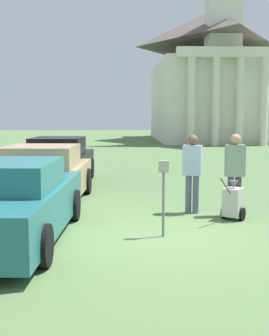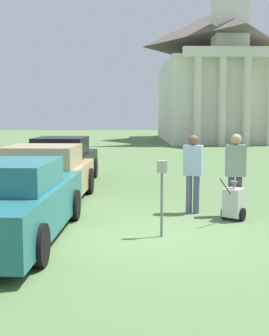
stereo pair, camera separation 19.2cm
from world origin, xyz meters
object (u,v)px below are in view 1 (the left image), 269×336
Objects in this scene: parked_car_teal at (12,203)px; person_worker at (192,168)px; equipment_cart at (233,202)px; parking_meter at (164,184)px; parked_car_black at (59,162)px; church at (208,71)px; person_supervisor at (235,169)px; parked_car_tan at (43,177)px.

parked_car_teal is 2.84× the size of person_worker.
parking_meter is at bearing -106.13° from equipment_cart.
church is (9.85, 25.96, 5.33)m from parked_car_black.
parked_car_black is at bearing -48.27° from person_supervisor.
church is (7.12, 32.70, 5.05)m from parking_meter.
parked_car_tan reaches higher than parking_meter.
person_worker is (3.60, 2.19, 0.36)m from parked_car_teal.
parked_car_black is 7.28m from parking_meter.
parked_car_black is 6.95m from equipment_cart.
church reaches higher than person_supervisor.
person_worker is (3.60, -4.67, 0.33)m from parked_car_black.
parked_car_black is 0.20× the size of church.
parking_meter is 2.25m from person_worker.
person_worker reaches higher than parked_car_tan.
parked_car_teal is 4.63m from equipment_cart.
person_supervisor is at bearing -99.81° from church.
parking_meter is at bearing 44.63° from person_supervisor.
person_worker is at bearing -16.63° from parked_car_tan.
person_worker is 0.08× the size of church.
person_worker is 1.24m from equipment_cart.
parked_car_black is at bearing 112.09° from parking_meter.
church is (9.85, 29.33, 5.34)m from parked_car_tan.
equipment_cart is (4.38, 1.47, -0.29)m from parked_car_teal.
person_supervisor reaches higher than parked_car_black.
parked_car_tan is (-0.00, 3.49, 0.02)m from parked_car_teal.
parked_car_teal is 1.08× the size of parked_car_tan.
parking_meter is (2.74, -3.37, 0.29)m from parked_car_tan.
parking_meter reaches higher than equipment_cart.
parked_car_tan is at bearing -86.83° from parked_car_black.
person_worker is at bearing -101.53° from church.
parked_car_black is at bearing 93.17° from parked_car_tan.
equipment_cart is at bearing -47.71° from parked_car_black.
parked_car_teal is 1.08× the size of parked_car_black.
person_worker is 1.80× the size of equipment_cart.
parked_car_black is 6.72m from person_supervisor.
parked_car_black reaches higher than parking_meter.
person_supervisor is (4.50, 1.89, 0.38)m from parked_car_teal.
parking_meter is at bearing 5.67° from parked_car_teal.
person_supervisor is at bearing 108.07° from equipment_cart.
parked_car_teal is 4.90m from person_supervisor.
parked_car_tan is at bearing -170.32° from equipment_cart.
equipment_cart is at bearing 39.47° from parking_meter.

